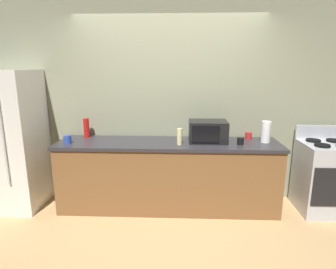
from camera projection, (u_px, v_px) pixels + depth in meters
The scene contains 12 objects.
ground_plane at pixel (167, 222), 3.43m from camera, with size 8.00×8.00×0.00m, color tan.
back_wall at pixel (169, 103), 3.90m from camera, with size 6.40×0.10×2.70m, color gray.
counter_run at pixel (168, 175), 3.71m from camera, with size 2.84×0.64×0.90m.
refrigerator at pixel (11, 140), 3.69m from camera, with size 0.72×0.73×1.80m.
stove_range at pixel (324, 177), 3.62m from camera, with size 0.60×0.61×1.08m.
microwave at pixel (208, 131), 3.60m from camera, with size 0.48×0.35×0.27m.
paper_towel_roll at pixel (266, 132), 3.57m from camera, with size 0.12×0.12×0.27m, color white.
bottle_hot_sauce at pixel (87, 128), 3.83m from camera, with size 0.08×0.08×0.26m, color red.
bottle_hand_soap at pixel (179, 137), 3.47m from camera, with size 0.06×0.06×0.20m, color beige.
mug_blue at pixel (68, 139), 3.53m from camera, with size 0.09×0.09×0.10m, color #2D4CB2.
mug_black at pixel (241, 141), 3.49m from camera, with size 0.08×0.08×0.09m, color black.
mug_red at pixel (248, 135), 3.77m from camera, with size 0.09×0.09×0.09m, color red.
Camera 1 is at (0.15, -3.08, 1.83)m, focal length 30.27 mm.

